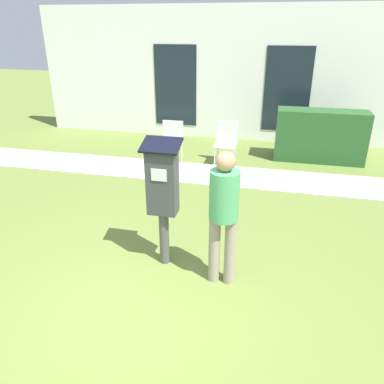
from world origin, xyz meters
name	(u,v)px	position (x,y,z in m)	size (l,w,h in m)	color
ground_plane	(133,318)	(0.00, 0.00, 0.00)	(40.00, 40.00, 0.00)	olive
sidewalk	(208,174)	(0.00, 4.11, 0.01)	(12.00, 1.10, 0.02)	beige
building_facade	(231,75)	(0.00, 6.90, 1.60)	(10.00, 0.26, 3.20)	white
parking_meter	(163,188)	(0.03, 1.03, 1.02)	(0.44, 0.31, 1.59)	#4C4C4C
person_standing	(224,210)	(0.78, 0.82, 0.93)	(0.32, 0.32, 1.58)	gray
outdoor_chair_left	(172,139)	(-0.90, 4.62, 0.53)	(0.44, 0.44, 0.90)	silver
outdoor_chair_middle	(226,139)	(0.23, 4.86, 0.53)	(0.44, 0.44, 0.90)	silver
hedge_row	(320,136)	(2.17, 5.51, 0.55)	(1.88, 0.60, 1.10)	#285628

